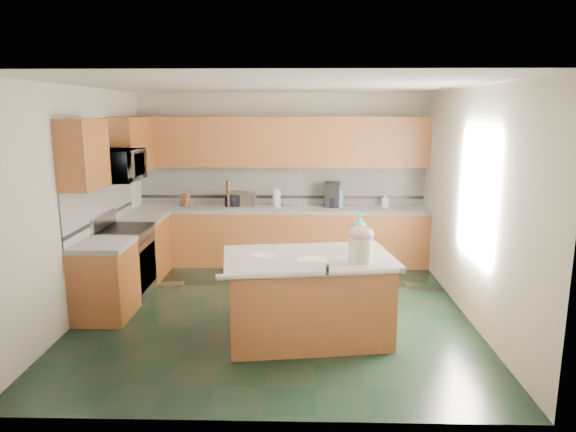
{
  "coord_description": "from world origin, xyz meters",
  "views": [
    {
      "loc": [
        0.3,
        -5.95,
        2.41
      ],
      "look_at": [
        0.15,
        0.35,
        1.12
      ],
      "focal_mm": 32.0,
      "sensor_mm": 36.0,
      "label": 1
    }
  ],
  "objects_px": {
    "knife_block": "(185,200)",
    "toaster_oven": "(242,200)",
    "soap_bottle_island": "(359,231)",
    "coffee_maker": "(333,195)",
    "island_base": "(308,300)",
    "island_top": "(308,259)",
    "treat_jar": "(361,250)"
  },
  "relations": [
    {
      "from": "knife_block",
      "to": "toaster_oven",
      "type": "distance_m",
      "value": 0.91
    },
    {
      "from": "island_base",
      "to": "coffee_maker",
      "type": "distance_m",
      "value": 2.94
    },
    {
      "from": "island_base",
      "to": "treat_jar",
      "type": "height_order",
      "value": "treat_jar"
    },
    {
      "from": "treat_jar",
      "to": "knife_block",
      "type": "xyz_separation_m",
      "value": [
        -2.45,
        3.01,
        -0.03
      ]
    },
    {
      "from": "island_base",
      "to": "toaster_oven",
      "type": "relative_size",
      "value": 4.27
    },
    {
      "from": "island_top",
      "to": "treat_jar",
      "type": "height_order",
      "value": "treat_jar"
    },
    {
      "from": "soap_bottle_island",
      "to": "toaster_oven",
      "type": "relative_size",
      "value": 1.08
    },
    {
      "from": "treat_jar",
      "to": "soap_bottle_island",
      "type": "relative_size",
      "value": 0.59
    },
    {
      "from": "knife_block",
      "to": "treat_jar",
      "type": "bearing_deg",
      "value": -27.39
    },
    {
      "from": "treat_jar",
      "to": "toaster_oven",
      "type": "relative_size",
      "value": 0.64
    },
    {
      "from": "soap_bottle_island",
      "to": "coffee_maker",
      "type": "relative_size",
      "value": 1.08
    },
    {
      "from": "island_top",
      "to": "knife_block",
      "type": "xyz_separation_m",
      "value": [
        -1.93,
        2.8,
        0.13
      ]
    },
    {
      "from": "island_base",
      "to": "coffee_maker",
      "type": "xyz_separation_m",
      "value": [
        0.42,
        2.83,
        0.68
      ]
    },
    {
      "from": "coffee_maker",
      "to": "knife_block",
      "type": "bearing_deg",
      "value": -170.86
    },
    {
      "from": "island_base",
      "to": "treat_jar",
      "type": "xyz_separation_m",
      "value": [
        0.52,
        -0.21,
        0.62
      ]
    },
    {
      "from": "island_base",
      "to": "knife_block",
      "type": "bearing_deg",
      "value": 116.6
    },
    {
      "from": "toaster_oven",
      "to": "coffee_maker",
      "type": "xyz_separation_m",
      "value": [
        1.44,
        0.03,
        0.08
      ]
    },
    {
      "from": "knife_block",
      "to": "toaster_oven",
      "type": "xyz_separation_m",
      "value": [
        0.91,
        0.0,
        0.01
      ]
    },
    {
      "from": "knife_block",
      "to": "island_base",
      "type": "bearing_deg",
      "value": -31.98
    },
    {
      "from": "island_base",
      "to": "coffee_maker",
      "type": "relative_size",
      "value": 4.27
    },
    {
      "from": "coffee_maker",
      "to": "island_base",
      "type": "bearing_deg",
      "value": -90.06
    },
    {
      "from": "coffee_maker",
      "to": "island_top",
      "type": "bearing_deg",
      "value": -90.06
    },
    {
      "from": "island_base",
      "to": "toaster_oven",
      "type": "bearing_deg",
      "value": 101.99
    },
    {
      "from": "island_top",
      "to": "toaster_oven",
      "type": "bearing_deg",
      "value": 101.99
    },
    {
      "from": "soap_bottle_island",
      "to": "knife_block",
      "type": "bearing_deg",
      "value": 148.39
    },
    {
      "from": "toaster_oven",
      "to": "soap_bottle_island",
      "type": "bearing_deg",
      "value": -46.33
    },
    {
      "from": "island_top",
      "to": "treat_jar",
      "type": "xyz_separation_m",
      "value": [
        0.52,
        -0.21,
        0.16
      ]
    },
    {
      "from": "island_top",
      "to": "toaster_oven",
      "type": "height_order",
      "value": "toaster_oven"
    },
    {
      "from": "soap_bottle_island",
      "to": "coffee_maker",
      "type": "height_order",
      "value": "soap_bottle_island"
    },
    {
      "from": "island_base",
      "to": "soap_bottle_island",
      "type": "distance_m",
      "value": 0.92
    },
    {
      "from": "toaster_oven",
      "to": "coffee_maker",
      "type": "distance_m",
      "value": 1.44
    },
    {
      "from": "island_base",
      "to": "toaster_oven",
      "type": "distance_m",
      "value": 3.04
    }
  ]
}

